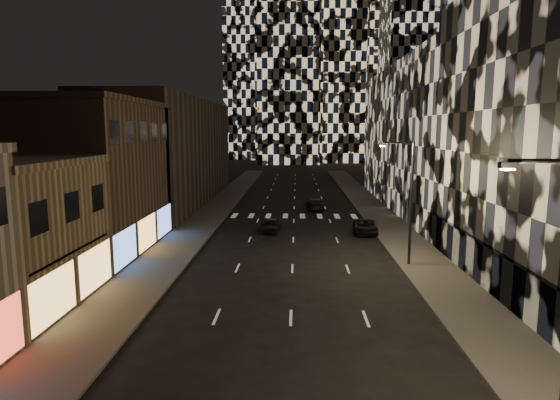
# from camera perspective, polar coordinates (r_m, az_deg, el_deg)

# --- Properties ---
(sidewalk_left) EXTENTS (4.00, 120.00, 0.15)m
(sidewalk_left) POSITION_cam_1_polar(r_m,az_deg,el_deg) (55.64, -8.64, -1.79)
(sidewalk_left) COLOR #47443F
(sidewalk_left) RESTS_ON ground
(sidewalk_right) EXTENTS (4.00, 120.00, 0.15)m
(sidewalk_right) POSITION_cam_1_polar(r_m,az_deg,el_deg) (55.55, 12.09, -1.90)
(sidewalk_right) COLOR #47443F
(sidewalk_right) RESTS_ON ground
(curb_left) EXTENTS (0.20, 120.00, 0.15)m
(curb_left) POSITION_cam_1_polar(r_m,az_deg,el_deg) (55.29, -6.50, -1.82)
(curb_left) COLOR #4C4C47
(curb_left) RESTS_ON ground
(curb_right) EXTENTS (0.20, 120.00, 0.15)m
(curb_right) POSITION_cam_1_polar(r_m,az_deg,el_deg) (55.22, 9.94, -1.90)
(curb_right) COLOR #4C4C47
(curb_right) RESTS_ON ground
(retail_brown) EXTENTS (10.00, 15.00, 12.00)m
(retail_brown) POSITION_cam_1_polar(r_m,az_deg,el_deg) (41.28, -22.73, 2.38)
(retail_brown) COLOR #4F3A2C
(retail_brown) RESTS_ON ground
(retail_filler_left) EXTENTS (10.00, 40.00, 14.00)m
(retail_filler_left) POSITION_cam_1_polar(r_m,az_deg,el_deg) (66.15, -13.18, 5.75)
(retail_filler_left) COLOR #4F3A2C
(retail_filler_left) RESTS_ON ground
(midrise_base) EXTENTS (0.60, 25.00, 3.00)m
(midrise_base) POSITION_cam_1_polar(r_m,az_deg,el_deg) (31.88, 24.35, -7.60)
(midrise_base) COLOR #383838
(midrise_base) RESTS_ON ground
(midrise_filler_right) EXTENTS (16.00, 40.00, 18.00)m
(midrise_filler_right) POSITION_cam_1_polar(r_m,az_deg,el_deg) (63.92, 20.17, 7.16)
(midrise_filler_right) COLOR #232326
(midrise_filler_right) RESTS_ON ground
(tower_center_low) EXTENTS (18.00, 18.00, 95.00)m
(tower_center_low) POSITION_cam_1_polar(r_m,az_deg,el_deg) (148.63, 1.17, 23.15)
(tower_center_low) COLOR black
(tower_center_low) RESTS_ON ground
(streetlight_far) EXTENTS (2.55, 0.25, 9.00)m
(streetlight_far) POSITION_cam_1_polar(r_m,az_deg,el_deg) (35.05, 15.36, 0.70)
(streetlight_far) COLOR black
(streetlight_far) RESTS_ON sidewalk_right
(car_dark_midlane) EXTENTS (2.00, 4.05, 1.33)m
(car_dark_midlane) POSITION_cam_1_polar(r_m,az_deg,el_deg) (46.04, -1.13, -3.11)
(car_dark_midlane) COLOR black
(car_dark_midlane) RESTS_ON ground
(car_dark_oncoming) EXTENTS (2.30, 4.90, 1.38)m
(car_dark_oncoming) POSITION_cam_1_polar(r_m,az_deg,el_deg) (59.30, 4.30, -0.48)
(car_dark_oncoming) COLOR black
(car_dark_oncoming) RESTS_ON ground
(car_dark_rightlane) EXTENTS (2.70, 5.04, 1.35)m
(car_dark_rightlane) POSITION_cam_1_polar(r_m,az_deg,el_deg) (46.17, 10.39, -3.20)
(car_dark_rightlane) COLOR black
(car_dark_rightlane) RESTS_ON ground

